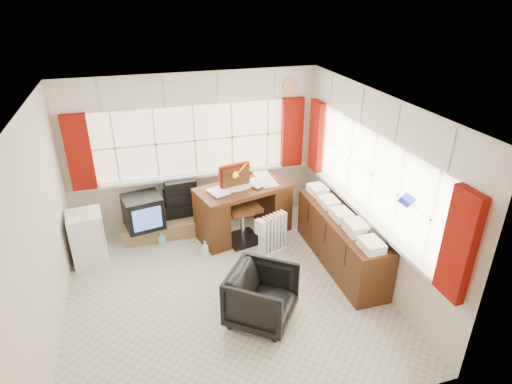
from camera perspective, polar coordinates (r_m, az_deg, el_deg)
The scene contains 19 objects.
ground at distance 5.80m, azimuth -4.05°, elevation -13.26°, with size 4.00×4.00×0.00m, color beige.
room_walls at distance 4.98m, azimuth -4.59°, elevation 0.20°, with size 4.00×4.00×4.00m.
window_back at distance 6.96m, azimuth -7.86°, elevation 2.80°, with size 3.70×0.12×3.60m.
window_right at distance 5.90m, azimuth 14.40°, elevation -2.31°, with size 0.12×3.70×3.60m.
curtains at distance 6.04m, azimuth 2.15°, elevation 4.59°, with size 3.83×3.83×1.15m.
overhead_cabinets at distance 5.87m, azimuth 2.63°, elevation 12.07°, with size 3.98×3.98×0.48m.
desk at distance 6.78m, azimuth -1.69°, elevation -2.13°, with size 1.58×1.05×0.87m.
desk_lamp at distance 6.52m, azimuth -1.66°, elevation 2.94°, with size 0.17×0.15×0.39m.
task_chair at distance 6.61m, azimuth -2.37°, elevation -1.19°, with size 0.60×0.63×1.21m.
office_chair at distance 5.19m, azimuth 0.79°, elevation -13.76°, with size 0.73×0.75×0.68m, color black.
radiator at distance 6.34m, azimuth 2.22°, elevation -6.29°, with size 0.48×0.34×0.67m.
credenza at distance 6.22m, azimuth 11.21°, elevation -6.22°, with size 0.50×2.00×0.85m.
file_tray at distance 5.56m, azimuth 16.05°, elevation -6.04°, with size 0.25×0.32×0.11m, color black.
tv_bench at distance 7.08m, azimuth -11.56°, elevation -4.54°, with size 1.40×0.50×0.25m, color #936A49.
crt_tv at distance 6.81m, azimuth -14.82°, elevation -2.55°, with size 0.64×0.61×0.51m.
hifi_stack at distance 7.05m, azimuth -9.99°, elevation -0.71°, with size 0.61×0.41×0.61m.
mini_fridge at distance 6.59m, azimuth -21.50°, elevation -5.73°, with size 0.51×0.51×0.79m.
spray_bottle_a at distance 6.42m, azimuth -6.80°, elevation -7.56°, with size 0.10×0.10×0.26m, color white.
spray_bottle_b at distance 6.84m, azimuth -12.43°, elevation -6.01°, with size 0.09×0.10×0.21m, color #8FD6CD.
Camera 1 is at (-0.89, -4.40, 3.67)m, focal length 30.00 mm.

